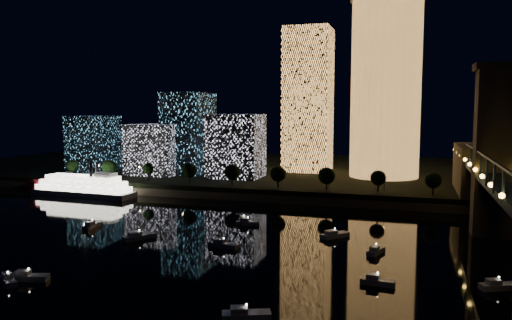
# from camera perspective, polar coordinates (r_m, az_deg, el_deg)

# --- Properties ---
(ground) EXTENTS (520.00, 520.00, 0.00)m
(ground) POSITION_cam_1_polar(r_m,az_deg,el_deg) (121.52, -3.82, -11.86)
(ground) COLOR black
(ground) RESTS_ON ground
(far_bank) EXTENTS (420.00, 160.00, 5.00)m
(far_bank) POSITION_cam_1_polar(r_m,az_deg,el_deg) (273.28, 8.47, -1.47)
(far_bank) COLOR black
(far_bank) RESTS_ON ground
(seawall) EXTENTS (420.00, 6.00, 3.00)m
(seawall) POSITION_cam_1_polar(r_m,az_deg,el_deg) (197.64, 4.88, -4.51)
(seawall) COLOR #6B5E4C
(seawall) RESTS_ON ground
(tower_cylindrical) EXTENTS (34.00, 34.00, 83.71)m
(tower_cylindrical) POSITION_cam_1_polar(r_m,az_deg,el_deg) (243.05, 14.59, 8.02)
(tower_cylindrical) COLOR #FAA750
(tower_cylindrical) RESTS_ON far_bank
(tower_rectangular) EXTENTS (22.95, 22.95, 73.02)m
(tower_rectangular) POSITION_cam_1_polar(r_m,az_deg,el_deg) (259.80, 5.98, 6.81)
(tower_rectangular) COLOR #FAA750
(tower_rectangular) RESTS_ON far_bank
(midrise_blocks) EXTENTS (102.62, 34.37, 40.11)m
(midrise_blocks) POSITION_cam_1_polar(r_m,az_deg,el_deg) (251.80, -9.67, 2.10)
(midrise_blocks) COLOR silver
(midrise_blocks) RESTS_ON far_bank
(riverboat) EXTENTS (50.87, 13.05, 15.19)m
(riverboat) POSITION_cam_1_polar(r_m,az_deg,el_deg) (226.82, -19.59, -2.88)
(riverboat) COLOR silver
(riverboat) RESTS_ON ground
(motorboats) EXTENTS (129.21, 76.45, 2.78)m
(motorboats) POSITION_cam_1_polar(r_m,az_deg,el_deg) (129.72, -4.73, -10.34)
(motorboats) COLOR silver
(motorboats) RESTS_ON ground
(esplanade_trees) EXTENTS (165.93, 6.83, 8.91)m
(esplanade_trees) POSITION_cam_1_polar(r_m,az_deg,el_deg) (209.55, -2.11, -1.42)
(esplanade_trees) COLOR black
(esplanade_trees) RESTS_ON far_bank
(street_lamps) EXTENTS (132.70, 0.70, 5.65)m
(street_lamps) POSITION_cam_1_polar(r_m,az_deg,el_deg) (217.53, -3.18, -1.55)
(street_lamps) COLOR black
(street_lamps) RESTS_ON far_bank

